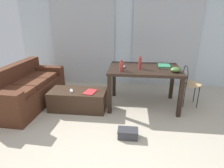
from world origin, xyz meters
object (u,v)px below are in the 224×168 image
(coffee_table, at_px, (78,100))
(bottle_far, at_px, (121,66))
(magazine, at_px, (90,92))
(tv_remote_primary, at_px, (71,91))
(book_stack, at_px, (164,66))
(bowl, at_px, (175,70))
(tv_remote_on_table, at_px, (123,67))
(couch, at_px, (26,90))
(craft_table, at_px, (144,73))
(shoebox, at_px, (128,133))
(bottle_near, at_px, (140,63))
(wire_chair, at_px, (188,81))

(coffee_table, bearing_deg, bottle_far, 3.33)
(magazine, bearing_deg, bottle_far, 22.12)
(tv_remote_primary, bearing_deg, book_stack, -10.31)
(bowl, relative_size, tv_remote_on_table, 0.96)
(book_stack, bearing_deg, tv_remote_on_table, -168.79)
(couch, xyz_separation_m, craft_table, (2.34, 0.22, 0.37))
(couch, xyz_separation_m, bowl, (2.87, -0.00, 0.52))
(tv_remote_primary, distance_m, shoebox, 1.38)
(craft_table, height_order, bottle_near, bottle_near)
(couch, distance_m, bottle_near, 2.33)
(coffee_table, bearing_deg, book_stack, 13.67)
(bottle_far, bearing_deg, coffee_table, -176.67)
(book_stack, relative_size, magazine, 0.97)
(bowl, relative_size, tv_remote_primary, 1.22)
(coffee_table, xyz_separation_m, tv_remote_primary, (-0.11, -0.03, 0.20))
(coffee_table, xyz_separation_m, bottle_far, (0.82, 0.05, 0.68))
(coffee_table, relative_size, magazine, 3.95)
(tv_remote_on_table, bearing_deg, craft_table, 25.73)
(tv_remote_on_table, bearing_deg, book_stack, 26.95)
(couch, height_order, craft_table, couch)
(coffee_table, xyz_separation_m, shoebox, (0.99, -0.81, -0.12))
(bottle_far, xyz_separation_m, tv_remote_on_table, (0.01, 0.19, -0.07))
(craft_table, xyz_separation_m, bowl, (0.52, -0.23, 0.14))
(couch, xyz_separation_m, coffee_table, (1.09, -0.09, -0.12))
(couch, relative_size, bottle_far, 8.63)
(wire_chair, xyz_separation_m, bowl, (-0.35, -0.34, 0.31))
(magazine, bearing_deg, bowl, 17.46)
(craft_table, distance_m, bowl, 0.59)
(bottle_far, relative_size, tv_remote_primary, 1.49)
(wire_chair, relative_size, bottle_near, 3.39)
(couch, xyz_separation_m, tv_remote_on_table, (1.93, 0.15, 0.48))
(bottle_far, height_order, book_stack, bottle_far)
(craft_table, height_order, bottle_far, bottle_far)
(bowl, relative_size, book_stack, 0.65)
(wire_chair, bearing_deg, magazine, -165.69)
(couch, height_order, bottle_far, bottle_far)
(bottle_far, bearing_deg, couch, 178.73)
(bottle_far, distance_m, tv_remote_on_table, 0.20)
(craft_table, distance_m, tv_remote_on_table, 0.43)
(book_stack, bearing_deg, couch, -173.60)
(craft_table, distance_m, bottle_near, 0.24)
(bottle_near, xyz_separation_m, bowl, (0.62, -0.14, -0.06))
(tv_remote_on_table, bearing_deg, tv_remote_primary, -148.14)
(bowl, bearing_deg, couch, 179.92)
(bottle_far, height_order, shoebox, bottle_far)
(tv_remote_primary, xyz_separation_m, shoebox, (1.10, -0.78, -0.32))
(bottle_near, xyz_separation_m, book_stack, (0.47, 0.17, -0.09))
(craft_table, bearing_deg, couch, -174.61)
(wire_chair, xyz_separation_m, book_stack, (-0.49, -0.03, 0.29))
(magazine, xyz_separation_m, shoebox, (0.73, -0.76, -0.32))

